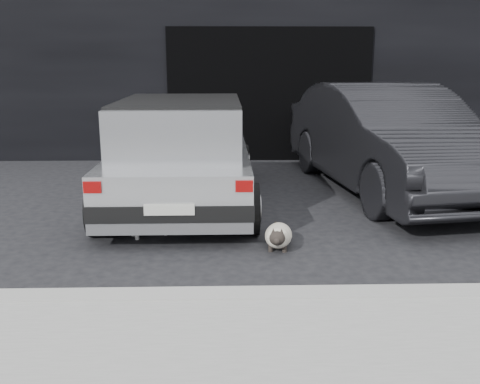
{
  "coord_description": "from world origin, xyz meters",
  "views": [
    {
      "loc": [
        0.13,
        -6.7,
        2.01
      ],
      "look_at": [
        0.29,
        -0.93,
        0.56
      ],
      "focal_mm": 40.0,
      "sensor_mm": 36.0,
      "label": 1
    }
  ],
  "objects_px": {
    "cat_siamese": "(278,236)",
    "cat_white": "(152,219)",
    "silver_hatchback": "(182,148)",
    "second_car": "(387,139)"
  },
  "relations": [
    {
      "from": "silver_hatchback",
      "to": "second_car",
      "type": "distance_m",
      "value": 3.16
    },
    {
      "from": "cat_siamese",
      "to": "cat_white",
      "type": "distance_m",
      "value": 1.5
    },
    {
      "from": "silver_hatchback",
      "to": "cat_white",
      "type": "xyz_separation_m",
      "value": [
        -0.26,
        -1.33,
        -0.61
      ]
    },
    {
      "from": "cat_siamese",
      "to": "cat_white",
      "type": "xyz_separation_m",
      "value": [
        -1.42,
        0.48,
        0.06
      ]
    },
    {
      "from": "silver_hatchback",
      "to": "cat_siamese",
      "type": "bearing_deg",
      "value": -57.42
    },
    {
      "from": "second_car",
      "to": "cat_white",
      "type": "height_order",
      "value": "second_car"
    },
    {
      "from": "second_car",
      "to": "cat_white",
      "type": "bearing_deg",
      "value": -156.7
    },
    {
      "from": "cat_siamese",
      "to": "cat_white",
      "type": "bearing_deg",
      "value": -10.51
    },
    {
      "from": "cat_white",
      "to": "second_car",
      "type": "bearing_deg",
      "value": 95.91
    },
    {
      "from": "cat_siamese",
      "to": "cat_white",
      "type": "height_order",
      "value": "cat_white"
    }
  ]
}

